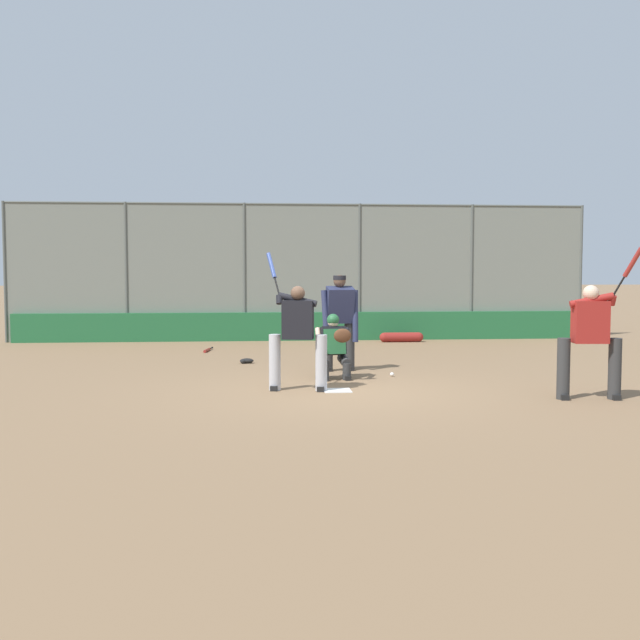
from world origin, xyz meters
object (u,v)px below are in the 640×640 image
(batter_at_plate, at_px, (297,334))
(batter_on_deck, at_px, (591,337))
(fielding_glove_on_dirt, at_px, (246,361))
(baseball_loose, at_px, (392,374))
(equipment_bag_dugout_side, at_px, (401,337))
(spare_bat_near_backstop, at_px, (207,350))
(umpire_home, at_px, (339,319))
(catcher_behind_plate, at_px, (334,345))
(spare_bat_by_padding, at_px, (331,348))

(batter_at_plate, bearing_deg, batter_on_deck, 175.35)
(fielding_glove_on_dirt, bearing_deg, baseball_loose, 141.12)
(batter_on_deck, height_order, baseball_loose, batter_on_deck)
(baseball_loose, distance_m, equipment_bag_dugout_side, 6.43)
(batter_at_plate, bearing_deg, spare_bat_near_backstop, -62.15)
(batter_at_plate, distance_m, umpire_home, 2.39)
(catcher_behind_plate, bearing_deg, baseball_loose, -175.04)
(umpire_home, height_order, batter_on_deck, batter_on_deck)
(umpire_home, xyz_separation_m, equipment_bag_dugout_side, (-2.27, -5.46, -0.85))
(umpire_home, distance_m, spare_bat_near_backstop, 4.58)
(fielding_glove_on_dirt, bearing_deg, catcher_behind_plate, 123.74)
(batter_at_plate, height_order, equipment_bag_dugout_side, batter_at_plate)
(fielding_glove_on_dirt, bearing_deg, equipment_bag_dugout_side, -134.02)
(equipment_bag_dugout_side, bearing_deg, spare_bat_near_backstop, 20.63)
(spare_bat_by_padding, height_order, fielding_glove_on_dirt, fielding_glove_on_dirt)
(catcher_behind_plate, distance_m, spare_bat_by_padding, 4.85)
(umpire_home, xyz_separation_m, spare_bat_near_backstop, (2.68, -3.59, -0.94))
(catcher_behind_plate, height_order, spare_bat_by_padding, catcher_behind_plate)
(batter_on_deck, relative_size, spare_bat_near_backstop, 2.50)
(spare_bat_near_backstop, relative_size, equipment_bag_dugout_side, 0.76)
(catcher_behind_plate, relative_size, spare_bat_by_padding, 1.36)
(catcher_behind_plate, bearing_deg, spare_bat_by_padding, -101.56)
(spare_bat_by_padding, xyz_separation_m, fielding_glove_on_dirt, (1.99, 2.49, 0.02))
(fielding_glove_on_dirt, bearing_deg, umpire_home, 143.60)
(catcher_behind_plate, height_order, batter_on_deck, batter_on_deck)
(batter_at_plate, relative_size, catcher_behind_plate, 1.92)
(batter_on_deck, bearing_deg, catcher_behind_plate, 151.93)
(spare_bat_near_backstop, distance_m, spare_bat_by_padding, 2.92)
(catcher_behind_plate, distance_m, fielding_glove_on_dirt, 2.84)
(catcher_behind_plate, xyz_separation_m, spare_bat_by_padding, (-0.45, -4.80, -0.55))
(catcher_behind_plate, bearing_deg, umpire_home, -107.76)
(spare_bat_near_backstop, xyz_separation_m, fielding_glove_on_dirt, (-0.92, 2.30, 0.02))
(batter_at_plate, height_order, fielding_glove_on_dirt, batter_at_plate)
(spare_bat_by_padding, bearing_deg, spare_bat_near_backstop, -107.16)
(fielding_glove_on_dirt, bearing_deg, spare_bat_by_padding, -128.73)
(spare_bat_near_backstop, bearing_deg, equipment_bag_dugout_side, 118.92)
(batter_on_deck, bearing_deg, umpire_home, 140.18)
(catcher_behind_plate, bearing_deg, equipment_bag_dugout_side, -117.17)
(fielding_glove_on_dirt, height_order, equipment_bag_dugout_side, equipment_bag_dugout_side)
(batter_at_plate, xyz_separation_m, spare_bat_by_padding, (-1.15, -5.99, -0.86))
(equipment_bag_dugout_side, bearing_deg, batter_on_deck, 96.74)
(batter_at_plate, height_order, catcher_behind_plate, batter_at_plate)
(baseball_loose, bearing_deg, fielding_glove_on_dirt, -38.88)
(catcher_behind_plate, xyz_separation_m, fielding_glove_on_dirt, (1.55, -2.32, -0.54))
(batter_on_deck, bearing_deg, equipment_bag_dugout_side, 102.51)
(umpire_home, relative_size, spare_bat_near_backstop, 2.03)
(batter_at_plate, distance_m, equipment_bag_dugout_side, 8.33)
(umpire_home, height_order, spare_bat_near_backstop, umpire_home)
(catcher_behind_plate, xyz_separation_m, equipment_bag_dugout_side, (-2.48, -6.48, -0.46))
(baseball_loose, bearing_deg, catcher_behind_plate, 11.21)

